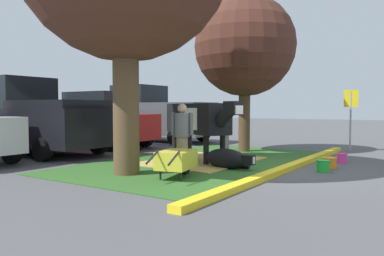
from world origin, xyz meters
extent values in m
plane|color=#4C4C4F|center=(0.00, 0.00, 0.00)|extent=(80.00, 80.00, 0.00)
cube|color=#2D5B23|center=(0.20, 2.02, 0.01)|extent=(8.03, 4.48, 0.02)
cube|color=yellow|center=(0.20, -0.38, 0.06)|extent=(9.23, 0.24, 0.12)
cube|color=tan|center=(0.07, 2.02, 0.03)|extent=(3.21, 2.41, 0.04)
cylinder|color=brown|center=(-2.47, 2.33, 1.57)|extent=(0.56, 0.56, 3.13)
cylinder|color=#4C3823|center=(2.87, 2.12, 1.16)|extent=(0.37, 0.37, 2.31)
sphere|color=#4C281E|center=(2.87, 2.12, 3.46)|extent=(3.28, 3.28, 3.28)
cube|color=black|center=(0.17, 2.22, 1.16)|extent=(1.66, 2.37, 0.80)
cube|color=white|center=(0.10, 2.08, 1.16)|extent=(1.05, 1.13, 0.56)
cylinder|color=black|center=(-0.43, 1.03, 1.26)|extent=(0.57, 0.71, 0.58)
cube|color=black|center=(-0.58, 0.74, 1.44)|extent=(0.43, 0.51, 0.32)
cube|color=white|center=(-0.67, 0.56, 1.40)|extent=(0.23, 0.20, 0.20)
cylinder|color=black|center=(0.00, 1.34, 0.38)|extent=(0.14, 0.14, 0.76)
cylinder|color=black|center=(-0.44, 1.56, 0.38)|extent=(0.14, 0.14, 0.76)
cylinder|color=black|center=(0.77, 2.88, 0.38)|extent=(0.14, 0.14, 0.76)
cylinder|color=black|center=(0.34, 3.10, 0.38)|extent=(0.14, 0.14, 0.76)
cylinder|color=black|center=(0.71, 3.29, 0.91)|extent=(0.06, 0.06, 0.70)
ellipsoid|color=black|center=(-0.57, 0.93, 0.24)|extent=(0.55, 1.13, 0.48)
cube|color=black|center=(-0.61, 0.33, 0.26)|extent=(0.22, 0.29, 0.22)
cube|color=silver|center=(-0.61, 0.21, 0.26)|extent=(0.10, 0.07, 0.16)
cylinder|color=black|center=(-0.41, 0.57, 0.06)|extent=(0.12, 0.36, 0.10)
cylinder|color=#9E7F5B|center=(-1.39, 1.62, 0.39)|extent=(0.26, 0.26, 0.79)
cylinder|color=slate|center=(-1.39, 1.62, 1.06)|extent=(0.34, 0.34, 0.54)
sphere|color=tan|center=(-1.39, 1.62, 1.43)|extent=(0.21, 0.21, 0.21)
cylinder|color=slate|center=(-1.46, 1.83, 1.08)|extent=(0.09, 0.09, 0.51)
cylinder|color=slate|center=(-1.32, 1.41, 1.08)|extent=(0.09, 0.09, 0.51)
cylinder|color=slate|center=(1.64, 2.18, 0.42)|extent=(0.26, 0.26, 0.83)
cylinder|color=black|center=(1.64, 2.18, 1.12)|extent=(0.34, 0.34, 0.57)
sphere|color=#8C664C|center=(1.64, 2.18, 1.52)|extent=(0.23, 0.23, 0.23)
cylinder|color=black|center=(1.61, 1.96, 1.15)|extent=(0.09, 0.09, 0.54)
cylinder|color=black|center=(1.67, 2.40, 1.15)|extent=(0.09, 0.09, 0.54)
cube|color=gold|center=(-2.29, 1.12, 0.40)|extent=(1.02, 0.79, 0.36)
cylinder|color=black|center=(-1.80, 1.24, 0.18)|extent=(0.37, 0.18, 0.36)
cylinder|color=black|center=(-2.63, 1.27, 0.12)|extent=(0.04, 0.04, 0.24)
cylinder|color=black|center=(-2.53, 0.84, 0.12)|extent=(0.04, 0.04, 0.24)
cylinder|color=black|center=(-2.97, 1.19, 0.52)|extent=(0.53, 0.16, 0.23)
cylinder|color=black|center=(-2.87, 0.76, 0.52)|extent=(0.53, 0.16, 0.23)
cylinder|color=#99999E|center=(4.91, -0.75, 1.00)|extent=(0.06, 0.06, 2.00)
cube|color=yellow|center=(4.91, -0.75, 1.75)|extent=(0.11, 0.44, 0.56)
cylinder|color=green|center=(0.23, -1.12, 0.13)|extent=(0.29, 0.29, 0.26)
torus|color=green|center=(0.23, -1.12, 0.26)|extent=(0.31, 0.31, 0.02)
cylinder|color=orange|center=(0.82, -1.12, 0.13)|extent=(0.32, 0.32, 0.26)
torus|color=orange|center=(0.82, -1.12, 0.26)|extent=(0.34, 0.34, 0.02)
cylinder|color=#EA3893|center=(1.91, -1.16, 0.12)|extent=(0.25, 0.25, 0.25)
torus|color=#EA3893|center=(1.91, -1.16, 0.25)|extent=(0.28, 0.28, 0.02)
cylinder|color=black|center=(-2.89, 5.98, 0.32)|extent=(0.22, 0.64, 0.64)
cube|color=black|center=(-1.24, 7.37, 0.87)|extent=(2.01, 5.40, 1.10)
cube|color=black|center=(-1.24, 8.31, 1.92)|extent=(1.84, 1.80, 1.00)
cube|color=black|center=(-1.23, 6.15, 1.54)|extent=(1.90, 2.70, 0.24)
cylinder|color=black|center=(-0.24, 9.13, 0.32)|extent=(0.22, 0.64, 0.64)
cylinder|color=black|center=(-2.23, 5.61, 0.32)|extent=(0.22, 0.64, 0.64)
cylinder|color=black|center=(-0.23, 5.62, 0.32)|extent=(0.22, 0.64, 0.64)
cube|color=red|center=(1.36, 7.28, 0.77)|extent=(1.80, 4.40, 0.90)
cube|color=black|center=(1.36, 7.28, 1.62)|extent=(1.59, 2.20, 0.80)
cylinder|color=black|center=(0.45, 8.71, 0.32)|extent=(0.22, 0.64, 0.64)
cylinder|color=black|center=(2.25, 8.71, 0.32)|extent=(0.22, 0.64, 0.64)
cylinder|color=black|center=(0.46, 5.85, 0.32)|extent=(0.22, 0.64, 0.64)
cylinder|color=black|center=(2.26, 5.85, 0.32)|extent=(0.22, 0.64, 0.64)
cube|color=#4C5156|center=(4.44, 7.09, 0.87)|extent=(2.01, 5.40, 1.10)
cube|color=black|center=(4.43, 8.04, 1.92)|extent=(1.84, 1.80, 1.00)
cube|color=#4C5156|center=(4.44, 5.88, 1.54)|extent=(1.90, 2.70, 0.24)
cylinder|color=black|center=(3.43, 8.84, 0.32)|extent=(0.22, 0.64, 0.64)
cylinder|color=black|center=(5.43, 8.85, 0.32)|extent=(0.22, 0.64, 0.64)
cylinder|color=black|center=(3.44, 5.33, 0.32)|extent=(0.22, 0.64, 0.64)
cylinder|color=black|center=(5.44, 5.34, 0.32)|extent=(0.22, 0.64, 0.64)
camera|label=1|loc=(-8.59, -3.45, 1.45)|focal=36.18mm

